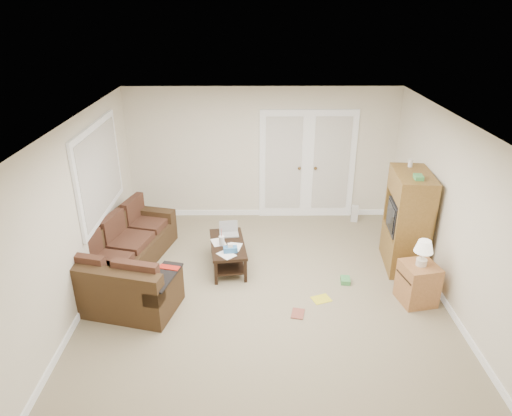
{
  "coord_description": "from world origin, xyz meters",
  "views": [
    {
      "loc": [
        -0.18,
        -5.43,
        3.85
      ],
      "look_at": [
        -0.13,
        0.64,
        1.1
      ],
      "focal_mm": 32.0,
      "sensor_mm": 36.0,
      "label": 1
    }
  ],
  "objects_px": {
    "sectional_sofa": "(123,264)",
    "side_cabinet": "(418,280)",
    "tv_armoire": "(407,220)",
    "coffee_table": "(228,253)"
  },
  "relations": [
    {
      "from": "sectional_sofa",
      "to": "side_cabinet",
      "type": "bearing_deg",
      "value": 7.05
    },
    {
      "from": "sectional_sofa",
      "to": "tv_armoire",
      "type": "bearing_deg",
      "value": 20.36
    },
    {
      "from": "sectional_sofa",
      "to": "side_cabinet",
      "type": "xyz_separation_m",
      "value": [
        4.22,
        -0.53,
        0.05
      ]
    },
    {
      "from": "coffee_table",
      "to": "side_cabinet",
      "type": "relative_size",
      "value": 1.13
    },
    {
      "from": "sectional_sofa",
      "to": "coffee_table",
      "type": "xyz_separation_m",
      "value": [
        1.54,
        0.43,
        -0.07
      ]
    },
    {
      "from": "tv_armoire",
      "to": "sectional_sofa",
      "type": "bearing_deg",
      "value": -168.59
    },
    {
      "from": "coffee_table",
      "to": "sectional_sofa",
      "type": "bearing_deg",
      "value": -172.08
    },
    {
      "from": "sectional_sofa",
      "to": "tv_armoire",
      "type": "xyz_separation_m",
      "value": [
        4.31,
        0.46,
        0.49
      ]
    },
    {
      "from": "sectional_sofa",
      "to": "tv_armoire",
      "type": "relative_size",
      "value": 1.66
    },
    {
      "from": "coffee_table",
      "to": "tv_armoire",
      "type": "relative_size",
      "value": 0.65
    }
  ]
}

